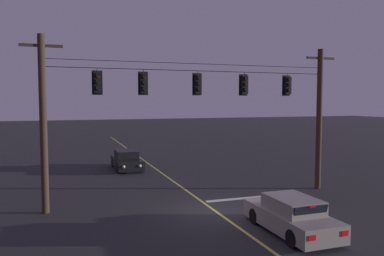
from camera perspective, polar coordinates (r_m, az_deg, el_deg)
The scene contains 11 objects.
ground_plane at distance 17.51m, azimuth 3.71°, elevation -12.51°, with size 180.00×180.00×0.00m, color #28282B.
lane_centre_stripe at distance 25.21m, azimuth -3.77°, elevation -7.37°, with size 0.14×60.00×0.01m, color #D1C64C.
stop_bar_paint at distance 19.82m, azimuth 6.84°, elevation -10.55°, with size 3.40×0.36×0.01m, color silver.
signal_span_assembly at distance 19.01m, azimuth 0.99°, elevation 1.37°, with size 16.37×0.32×7.90m.
traffic_light_leftmost at distance 17.90m, azimuth -14.06°, elevation 6.69°, with size 0.48×0.41×1.22m.
traffic_light_left_inner at distance 18.22m, azimuth -7.29°, elevation 6.73°, with size 0.48×0.41×1.22m.
traffic_light_centre at distance 18.98m, azimuth 0.91°, elevation 6.65°, with size 0.48×0.41×1.22m.
traffic_light_right_inner at distance 20.01m, azimuth 7.93°, elevation 6.48°, with size 0.48×0.41×1.22m.
traffic_light_rightmost at distance 21.33m, azimuth 14.24°, elevation 6.24°, with size 0.48×0.41×1.22m.
car_waiting_near_lane at distance 15.19m, azimuth 14.73°, elevation -12.69°, with size 1.80×4.33×1.39m.
car_oncoming_lead at distance 28.29m, azimuth -9.82°, elevation -4.84°, with size 1.80×4.42×1.39m.
Camera 1 is at (-6.54, -15.46, 4.99)m, focal length 35.37 mm.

